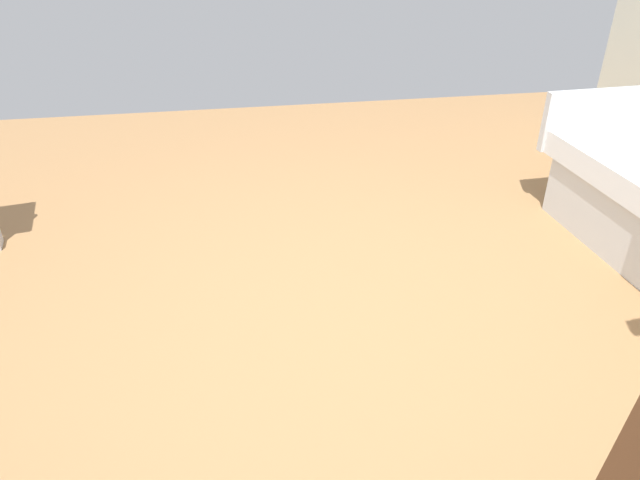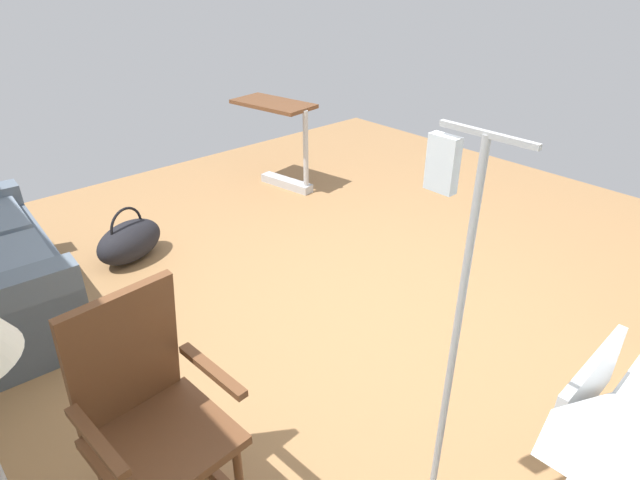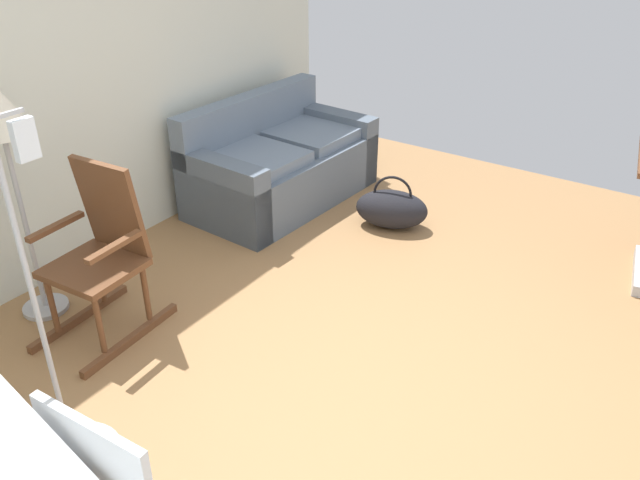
# 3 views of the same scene
# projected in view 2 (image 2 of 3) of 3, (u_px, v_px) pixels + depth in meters

# --- Properties ---
(ground_plane) EXTENTS (6.75, 6.75, 0.00)m
(ground_plane) POSITION_uv_depth(u_px,v_px,m) (360.00, 315.00, 3.43)
(ground_plane) COLOR #9E7247
(rocking_chair) EXTENTS (0.79, 0.53, 1.05)m
(rocking_chair) POSITION_uv_depth(u_px,v_px,m) (152.00, 421.00, 2.00)
(rocking_chair) COLOR brown
(rocking_chair) RESTS_ON ground
(overbed_table) EXTENTS (0.87, 0.53, 0.84)m
(overbed_table) POSITION_uv_depth(u_px,v_px,m) (281.00, 134.00, 5.12)
(overbed_table) COLOR #B2B5BA
(overbed_table) RESTS_ON ground
(duffel_bag) EXTENTS (0.49, 0.63, 0.43)m
(duffel_bag) POSITION_uv_depth(u_px,v_px,m) (129.00, 241.00, 4.00)
(duffel_bag) COLOR black
(duffel_bag) RESTS_ON ground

